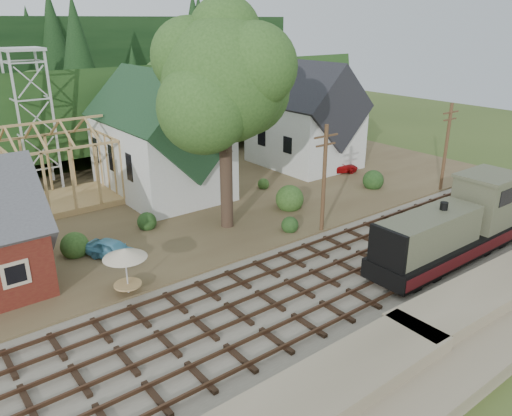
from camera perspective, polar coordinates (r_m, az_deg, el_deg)
ground at (r=28.99m, az=4.88°, el=-9.59°), size 140.00×140.00×0.00m
embankment at (r=24.57m, az=19.01°, el=-17.05°), size 64.00×5.00×1.60m
railroad_bed at (r=28.95m, az=4.89°, el=-9.45°), size 64.00×11.00×0.16m
village_flat at (r=42.60m, az=-11.68°, el=0.47°), size 64.00×26.00×0.30m
hillside at (r=64.28m, az=-21.44°, el=6.18°), size 70.00×28.96×12.74m
ridge at (r=79.46m, az=-24.96°, el=8.24°), size 80.00×20.00×12.00m
church at (r=43.49m, az=-10.80°, el=7.87°), size 8.40×15.17×13.00m
farmhouse at (r=52.14m, az=5.55°, el=9.89°), size 8.40×10.80×10.60m
timber_frame at (r=43.23m, az=-21.51°, el=4.08°), size 8.20×6.20×6.99m
lattice_tower at (r=47.74m, az=-24.82°, el=13.42°), size 3.20×3.20×12.12m
big_tree at (r=34.56m, az=-3.49°, el=13.42°), size 10.90×8.40×14.70m
telegraph_pole_near at (r=35.23m, az=7.79°, el=3.45°), size 2.20×0.28×8.00m
telegraph_pole_far at (r=46.83m, az=20.91°, el=6.60°), size 2.20×0.28×8.00m
locomotive at (r=33.91m, az=21.69°, el=-2.24°), size 12.63×3.16×5.03m
car_blue at (r=33.08m, az=-16.02°, el=-4.56°), size 3.00×3.92×1.24m
car_red at (r=50.46m, az=9.27°, el=4.68°), size 4.55×3.42×1.15m
patio_set at (r=28.16m, az=-14.76°, el=-5.24°), size 2.42×2.42×2.70m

